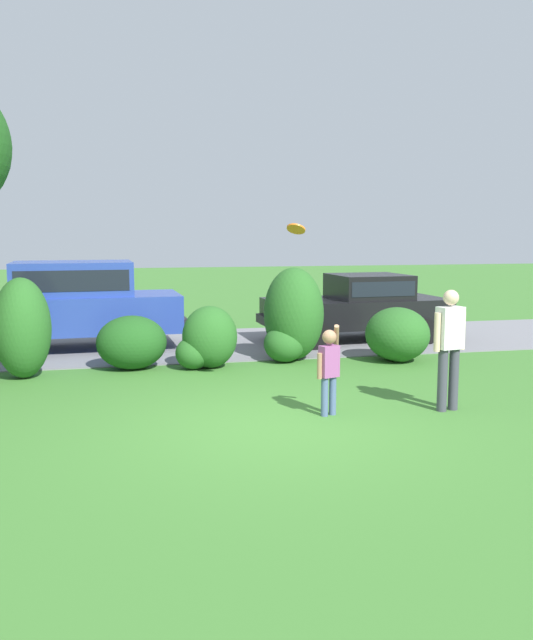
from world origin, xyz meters
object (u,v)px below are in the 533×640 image
(parked_suv, at_px, (74,301))
(child_thrower, at_px, (329,365))
(parked_sedan, at_px, (360,305))
(adult_onlooker, at_px, (449,343))
(frisbee, at_px, (296,229))

(parked_suv, height_order, child_thrower, parked_suv)
(parked_sedan, distance_m, adult_onlooker, 6.22)
(child_thrower, relative_size, adult_onlooker, 0.74)
(parked_sedan, relative_size, adult_onlooker, 2.58)
(parked_sedan, height_order, adult_onlooker, adult_onlooker)
(child_thrower, distance_m, adult_onlooker, 1.77)
(parked_sedan, bearing_deg, frisbee, -119.76)
(parked_suv, bearing_deg, parked_sedan, -1.11)
(parked_sedan, relative_size, child_thrower, 3.49)
(frisbee, bearing_deg, parked_sedan, 60.24)
(parked_suv, relative_size, child_thrower, 3.72)
(parked_suv, distance_m, child_thrower, 7.23)
(parked_sedan, distance_m, frisbee, 6.18)
(child_thrower, relative_size, frisbee, 4.15)
(frisbee, bearing_deg, child_thrower, -74.33)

